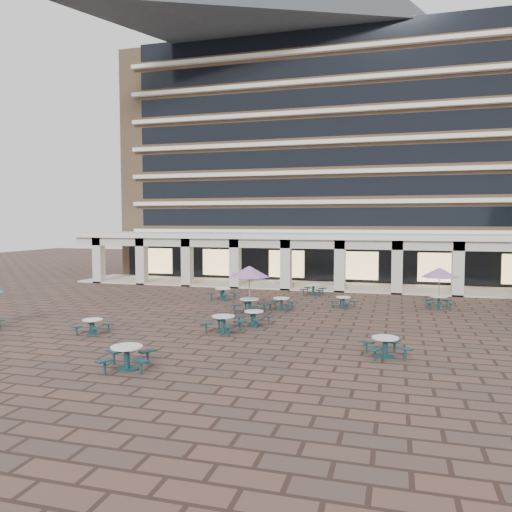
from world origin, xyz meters
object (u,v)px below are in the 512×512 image
object	(u,v)px
picnic_table_0	(93,325)
planter_left	(284,283)
planter_right	(337,283)
picnic_table_1	(127,355)
picnic_table_2	(385,345)

from	to	relation	value
picnic_table_0	planter_left	size ratio (longest dim) A/B	1.09
planter_left	planter_right	xyz separation A→B (m)	(4.25, 0.00, 0.09)
picnic_table_1	planter_right	world-z (taller)	planter_right
picnic_table_0	picnic_table_2	xyz separation A→B (m)	(13.64, -0.39, 0.05)
planter_left	picnic_table_0	bearing A→B (deg)	-106.35
picnic_table_0	planter_right	distance (m)	20.62
picnic_table_2	planter_left	bearing A→B (deg)	94.50
picnic_table_0	picnic_table_1	bearing A→B (deg)	-43.90
picnic_table_1	picnic_table_0	bearing A→B (deg)	116.87
picnic_table_0	picnic_table_2	distance (m)	13.65
picnic_table_2	planter_right	bearing A→B (deg)	82.75
picnic_table_1	planter_left	size ratio (longest dim) A/B	1.53
picnic_table_1	planter_right	distance (m)	23.48
planter_left	picnic_table_1	bearing A→B (deg)	-91.92
picnic_table_0	picnic_table_2	world-z (taller)	picnic_table_2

